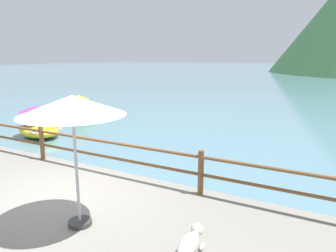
# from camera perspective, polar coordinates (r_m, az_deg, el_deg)

# --- Properties ---
(ground_plane) EXTENTS (200.00, 200.00, 0.00)m
(ground_plane) POSITION_cam_1_polar(r_m,az_deg,el_deg) (44.56, 22.45, 7.52)
(ground_plane) COLOR slate
(dock_railing) EXTENTS (23.92, 0.12, 0.95)m
(dock_railing) POSITION_cam_1_polar(r_m,az_deg,el_deg) (7.76, -10.52, -4.53)
(dock_railing) COLOR brown
(dock_railing) RESTS_ON promenade_dock
(beach_umbrella) EXTENTS (1.70, 1.70, 2.24)m
(beach_umbrella) POSITION_cam_1_polar(r_m,az_deg,el_deg) (5.20, -16.93, 3.28)
(beach_umbrella) COLOR #B2B2B7
(beach_umbrella) RESTS_ON promenade_dock
(dog_resting) EXTENTS (0.40, 1.08, 0.26)m
(dog_resting) POSITION_cam_1_polar(r_m,az_deg,el_deg) (5.02, 4.04, -20.20)
(dog_resting) COLOR beige
(dog_resting) RESTS_ON promenade_dock
(pedal_boat_1) EXTENTS (2.52, 2.00, 1.25)m
(pedal_boat_1) POSITION_cam_1_polar(r_m,az_deg,el_deg) (13.86, -22.35, -0.01)
(pedal_boat_1) COLOR yellow
(pedal_boat_1) RESTS_ON ground
(pedal_boat_3) EXTENTS (2.50, 1.35, 1.25)m
(pedal_boat_3) POSITION_cam_1_polar(r_m,az_deg,el_deg) (17.14, -16.04, 2.61)
(pedal_boat_3) COLOR green
(pedal_boat_3) RESTS_ON ground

